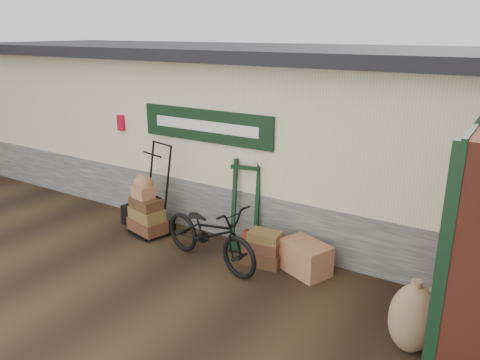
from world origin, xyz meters
name	(u,v)px	position (x,y,z in m)	size (l,w,h in m)	color
ground	(188,257)	(0.00, 0.00, 0.00)	(80.00, 80.00, 0.00)	black
station_building	(271,129)	(-0.01, 2.74, 1.61)	(14.40, 4.10, 3.20)	#4C4C47
porter_trolley	(154,188)	(-1.10, 0.49, 0.83)	(0.83, 0.62, 1.65)	black
green_barrow	(245,205)	(0.55, 0.85, 0.73)	(0.53, 0.45, 1.47)	black
suitcase_stack	(263,247)	(1.12, 0.47, 0.27)	(0.62, 0.39, 0.55)	#3A1E12
wicker_hamper	(305,258)	(1.79, 0.57, 0.24)	(0.72, 0.47, 0.47)	#925B3A
black_trunk	(134,215)	(-1.70, 0.53, 0.18)	(0.37, 0.32, 0.37)	black
bicycle	(210,230)	(0.42, 0.04, 0.57)	(1.95, 0.68, 1.13)	black
burlap_sack_left	(445,312)	(3.85, -0.10, 0.40)	(0.51, 0.42, 0.81)	#89664A
burlap_sack_right	(412,318)	(3.56, -0.46, 0.42)	(0.53, 0.44, 0.84)	#89664A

